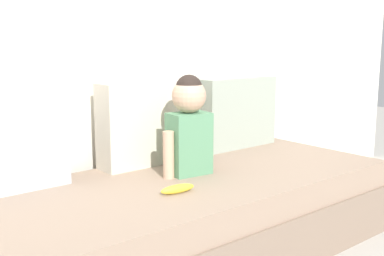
# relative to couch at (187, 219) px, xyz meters

# --- Properties ---
(back_wall) EXTENTS (5.47, 0.10, 2.49)m
(back_wall) POSITION_rel_couch_xyz_m (0.00, 0.60, 1.04)
(back_wall) COLOR silver
(back_wall) RESTS_ON ground
(couch) EXTENTS (2.27, 0.93, 0.42)m
(couch) POSITION_rel_couch_xyz_m (0.00, 0.00, 0.00)
(couch) COLOR #826C5B
(couch) RESTS_ON ground
(throw_pillow_left) EXTENTS (0.45, 0.16, 0.44)m
(throw_pillow_left) POSITION_rel_couch_xyz_m (-0.70, 0.37, 0.43)
(throw_pillow_left) COLOR #B2BCC6
(throw_pillow_left) RESTS_ON couch
(throw_pillow_center) EXTENTS (0.52, 0.16, 0.46)m
(throw_pillow_center) POSITION_rel_couch_xyz_m (0.00, 0.37, 0.44)
(throw_pillow_center) COLOR beige
(throw_pillow_center) RESTS_ON couch
(throw_pillow_right) EXTENTS (0.56, 0.16, 0.44)m
(throw_pillow_right) POSITION_rel_couch_xyz_m (0.70, 0.37, 0.43)
(throw_pillow_right) COLOR #99A393
(throw_pillow_right) RESTS_ON couch
(toddler) EXTENTS (0.32, 0.17, 0.51)m
(toddler) POSITION_rel_couch_xyz_m (0.07, 0.06, 0.47)
(toddler) COLOR #568E66
(toddler) RESTS_ON couch
(banana) EXTENTS (0.17, 0.06, 0.04)m
(banana) POSITION_rel_couch_xyz_m (-0.18, -0.15, 0.23)
(banana) COLOR yellow
(banana) RESTS_ON couch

